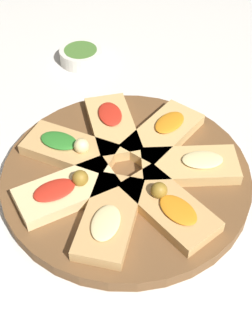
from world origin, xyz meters
name	(u,v)px	position (x,y,z in m)	size (l,w,h in m)	color
ground_plane	(126,181)	(0.00, 0.00, 0.00)	(3.00, 3.00, 0.00)	silver
serving_board	(126,177)	(0.00, 0.00, 0.01)	(0.39, 0.39, 0.02)	brown
focaccia_slice_0	(67,190)	(-0.10, 0.02, 0.03)	(0.16, 0.09, 0.04)	#E5C689
focaccia_slice_1	(109,218)	(-0.08, -0.06, 0.03)	(0.16, 0.15, 0.03)	tan
focaccia_slice_2	(170,206)	(0.00, -0.10, 0.03)	(0.07, 0.15, 0.04)	tan
focaccia_slice_3	(191,165)	(0.08, -0.06, 0.03)	(0.16, 0.14, 0.03)	tan
focaccia_slice_4	(163,133)	(0.10, 0.02, 0.03)	(0.16, 0.10, 0.03)	tan
focaccia_slice_5	(112,126)	(0.04, 0.09, 0.03)	(0.13, 0.17, 0.03)	tan
focaccia_slice_6	(70,149)	(-0.05, 0.09, 0.03)	(0.13, 0.17, 0.04)	tan
dipping_bowl	(81,55)	(0.14, 0.32, 0.02)	(0.09, 0.09, 0.03)	silver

